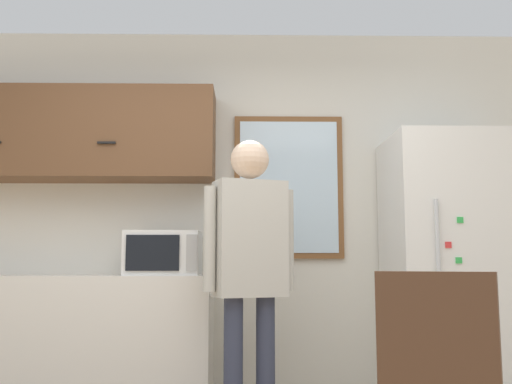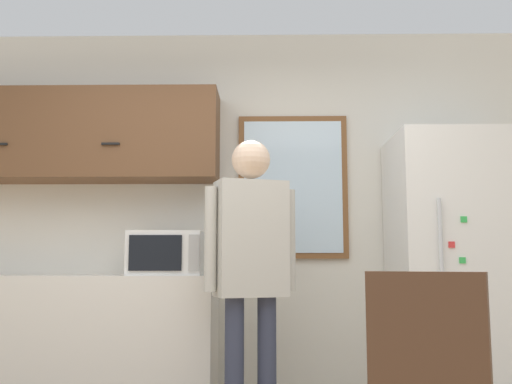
% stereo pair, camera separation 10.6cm
% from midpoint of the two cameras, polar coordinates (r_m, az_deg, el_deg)
% --- Properties ---
extents(back_wall, '(6.00, 0.06, 2.70)m').
position_cam_midpoint_polar(back_wall, '(4.11, -4.14, -2.38)').
color(back_wall, silver).
rests_on(back_wall, ground_plane).
extents(counter, '(2.15, 0.57, 0.93)m').
position_cam_midpoint_polar(counter, '(4.05, -21.17, -14.38)').
color(counter, silver).
rests_on(counter, ground_plane).
extents(upper_cabinets, '(2.15, 0.37, 0.63)m').
position_cam_midpoint_polar(upper_cabinets, '(4.21, -19.79, 5.40)').
color(upper_cabinets, brown).
extents(microwave, '(0.47, 0.40, 0.28)m').
position_cam_midpoint_polar(microwave, '(3.77, -9.99, -6.06)').
color(microwave, white).
rests_on(microwave, counter).
extents(person, '(0.53, 0.34, 1.74)m').
position_cam_midpoint_polar(person, '(3.35, -1.55, -6.22)').
color(person, '#33384C').
rests_on(person, ground_plane).
extents(refrigerator, '(0.82, 0.73, 1.84)m').
position_cam_midpoint_polar(refrigerator, '(3.93, 18.49, -8.09)').
color(refrigerator, white).
rests_on(refrigerator, ground_plane).
extents(window, '(0.78, 0.05, 1.03)m').
position_cam_midpoint_polar(window, '(4.10, 2.54, 0.53)').
color(window, brown).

